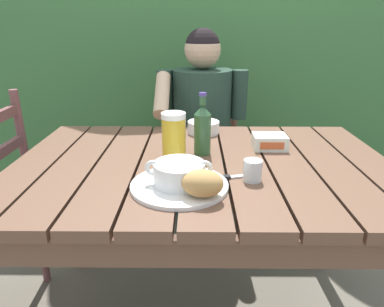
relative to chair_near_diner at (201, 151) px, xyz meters
name	(u,v)px	position (x,y,z in m)	size (l,w,h in m)	color
dining_table	(202,185)	(-0.01, -0.88, 0.19)	(1.34, 0.89, 0.77)	brown
hedge_backdrop	(208,10)	(0.06, 0.68, 0.84)	(3.01, 0.92, 2.77)	#3D703B
chair_near_diner	(201,151)	(0.00, 0.00, 0.00)	(0.47, 0.45, 0.96)	brown
person_eating	(201,124)	(0.00, -0.20, 0.23)	(0.48, 0.47, 1.21)	#253D31
serving_plate	(179,185)	(-0.08, -1.09, 0.29)	(0.29, 0.29, 0.01)	white
soup_bowl	(179,173)	(-0.08, -1.09, 0.33)	(0.20, 0.15, 0.07)	white
bread_roll	(202,183)	(-0.02, -1.17, 0.33)	(0.12, 0.10, 0.08)	tan
beer_glass	(174,137)	(-0.11, -0.88, 0.37)	(0.08, 0.08, 0.18)	gold
beer_bottle	(202,129)	(-0.01, -0.80, 0.38)	(0.06, 0.06, 0.23)	#2E5732
water_glass_small	(253,170)	(0.14, -1.04, 0.32)	(0.06, 0.06, 0.07)	silver
butter_tub	(270,142)	(0.25, -0.74, 0.31)	(0.13, 0.10, 0.05)	white
table_knife	(229,177)	(0.07, -1.03, 0.29)	(0.17, 0.06, 0.01)	silver
diner_bowl	(203,127)	(0.00, -0.54, 0.31)	(0.14, 0.14, 0.05)	white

